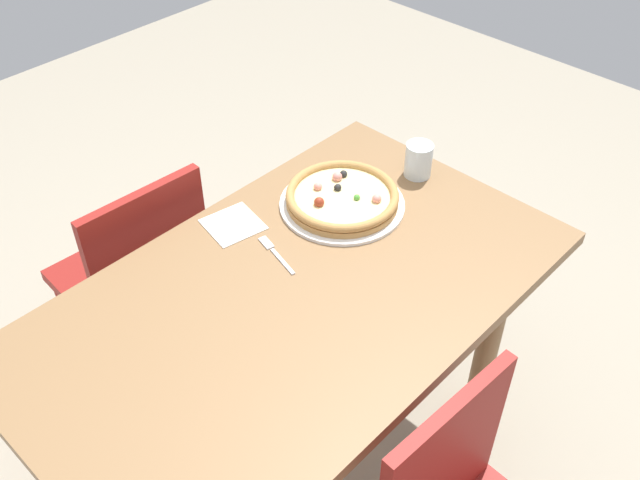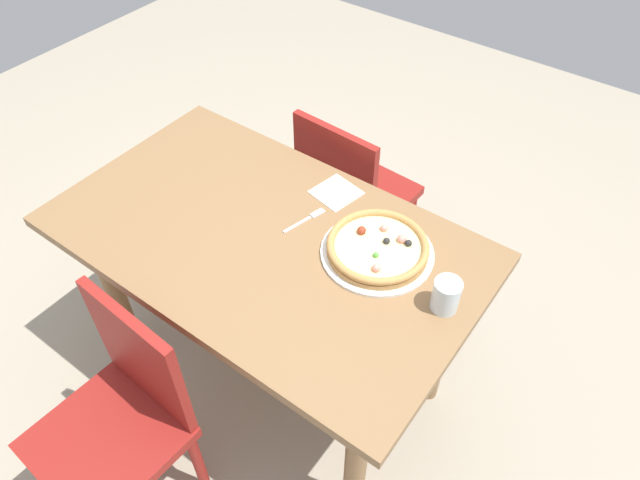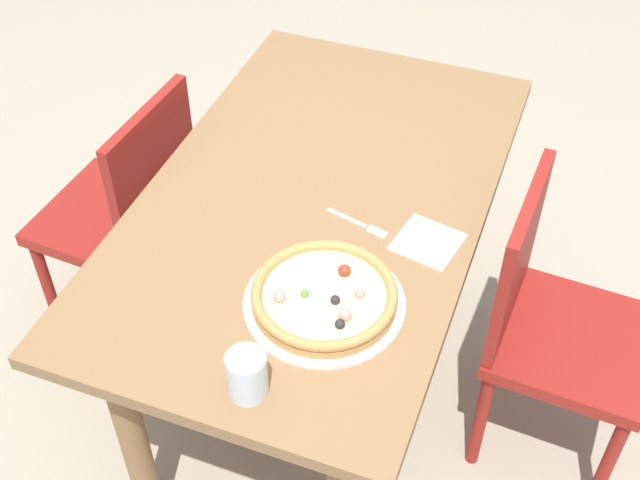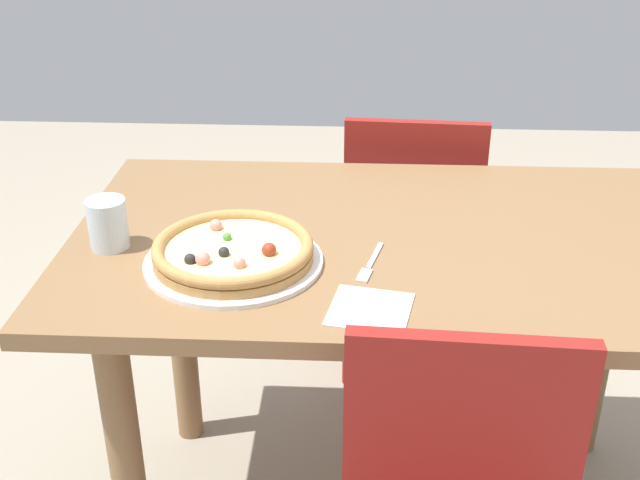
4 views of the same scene
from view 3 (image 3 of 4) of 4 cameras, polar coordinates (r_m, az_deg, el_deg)
ground_plane at (r=2.62m, az=-0.21°, el=-9.86°), size 6.00×6.00×0.00m
dining_table at (r=2.13m, az=-0.25°, el=0.62°), size 1.38×0.81×0.78m
chair_near at (r=2.53m, az=-12.96°, el=1.92°), size 0.42×0.42×0.86m
chair_far at (r=2.25m, az=15.55°, el=-5.43°), size 0.42×0.42×0.86m
plate at (r=1.79m, az=0.30°, el=-4.36°), size 0.35×0.35×0.01m
pizza at (r=1.77m, az=0.31°, el=-3.82°), size 0.31×0.31×0.05m
fork at (r=1.97m, az=2.87°, el=1.04°), size 0.06×0.16×0.00m
drinking_glass at (r=1.62m, az=-5.02°, el=-9.17°), size 0.08×0.08×0.10m
napkin at (r=1.94m, az=7.39°, el=-0.13°), size 0.16×0.16×0.00m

